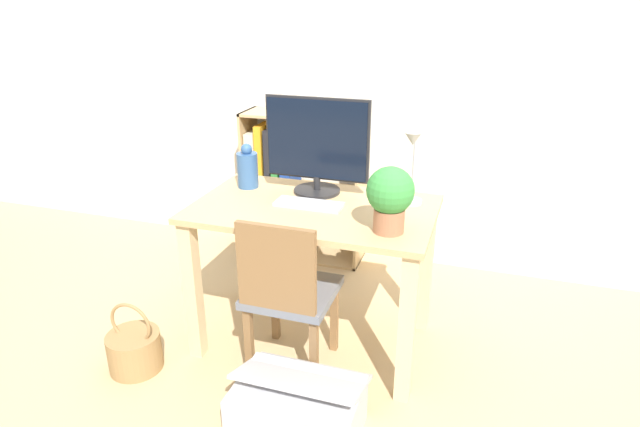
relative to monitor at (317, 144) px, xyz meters
The scene contains 12 objects.
ground_plane 1.04m from the monitor, 76.42° to the right, with size 10.00×10.00×0.00m, color tan.
wall_back 0.96m from the monitor, 86.99° to the left, with size 8.00×0.05×2.60m.
desk 0.46m from the monitor, 76.42° to the right, with size 1.16×0.71×0.77m.
monitor is the anchor object (origin of this frame).
keyboard 0.32m from the monitor, 83.08° to the right, with size 0.33×0.12×0.02m.
vase 0.40m from the monitor, behind, with size 0.11×0.11×0.24m.
desk_lamp 0.50m from the monitor, ahead, with size 0.10×0.19×0.38m.
potted_plant 0.60m from the monitor, 40.11° to the right, with size 0.20×0.20×0.29m.
chair 0.75m from the monitor, 88.65° to the right, with size 0.40×0.40×0.82m.
bookshelf 1.06m from the monitor, 122.91° to the left, with size 0.81×0.28×1.00m.
basket 1.35m from the monitor, 135.77° to the right, with size 0.26×0.26×0.37m.
storage_box 1.25m from the monitor, 77.10° to the right, with size 0.53×0.41×0.30m.
Camera 1 is at (0.77, -2.27, 1.71)m, focal length 30.00 mm.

